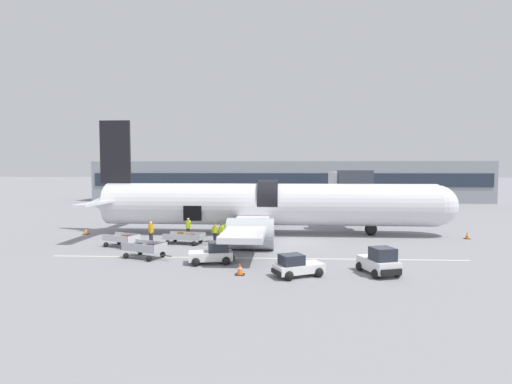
{
  "coord_description": "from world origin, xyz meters",
  "views": [
    {
      "loc": [
        -0.76,
        -34.31,
        6.38
      ],
      "look_at": [
        -3.34,
        3.04,
        4.15
      ],
      "focal_mm": 28.0,
      "sensor_mm": 36.0,
      "label": 1
    }
  ],
  "objects_px": {
    "baggage_tug_rear": "(297,267)",
    "ground_crew_loader_b": "(235,231)",
    "baggage_tug_lead": "(213,254)",
    "ground_crew_driver": "(151,232)",
    "airplane": "(263,205)",
    "ground_crew_helper": "(221,233)",
    "baggage_cart_queued": "(123,240)",
    "ground_crew_loader_a": "(227,229)",
    "ground_crew_marshal": "(188,227)",
    "baggage_cart_loading": "(185,238)",
    "baggage_cart_empty": "(146,250)",
    "ground_crew_supervisor": "(215,232)",
    "baggage_tug_mid": "(379,263)"
  },
  "relations": [
    {
      "from": "baggage_tug_lead",
      "to": "ground_crew_loader_a",
      "type": "xyz_separation_m",
      "value": [
        -0.31,
        9.1,
        0.27
      ]
    },
    {
      "from": "ground_crew_loader_a",
      "to": "ground_crew_helper",
      "type": "bearing_deg",
      "value": -95.97
    },
    {
      "from": "ground_crew_loader_a",
      "to": "ground_crew_supervisor",
      "type": "bearing_deg",
      "value": -130.44
    },
    {
      "from": "airplane",
      "to": "baggage_tug_mid",
      "type": "xyz_separation_m",
      "value": [
        7.71,
        -14.28,
        -2.08
      ]
    },
    {
      "from": "baggage_tug_lead",
      "to": "ground_crew_supervisor",
      "type": "xyz_separation_m",
      "value": [
        -1.24,
        8.01,
        0.19
      ]
    },
    {
      "from": "ground_crew_loader_a",
      "to": "ground_crew_driver",
      "type": "distance_m",
      "value": 6.63
    },
    {
      "from": "airplane",
      "to": "ground_crew_driver",
      "type": "distance_m",
      "value": 10.9
    },
    {
      "from": "ground_crew_loader_a",
      "to": "ground_crew_marshal",
      "type": "xyz_separation_m",
      "value": [
        -3.65,
        0.4,
        0.08
      ]
    },
    {
      "from": "ground_crew_marshal",
      "to": "baggage_cart_empty",
      "type": "bearing_deg",
      "value": -97.34
    },
    {
      "from": "baggage_cart_loading",
      "to": "baggage_cart_empty",
      "type": "xyz_separation_m",
      "value": [
        -1.47,
        -5.51,
        0.1
      ]
    },
    {
      "from": "ground_crew_loader_a",
      "to": "ground_crew_loader_b",
      "type": "xyz_separation_m",
      "value": [
        0.88,
        -1.27,
        0.04
      ]
    },
    {
      "from": "baggage_tug_lead",
      "to": "ground_crew_helper",
      "type": "distance_m",
      "value": 7.02
    },
    {
      "from": "ground_crew_loader_b",
      "to": "ground_crew_driver",
      "type": "relative_size",
      "value": 0.96
    },
    {
      "from": "baggage_tug_mid",
      "to": "baggage_tug_lead",
      "type": "bearing_deg",
      "value": 168.75
    },
    {
      "from": "baggage_tug_lead",
      "to": "baggage_cart_empty",
      "type": "bearing_deg",
      "value": 166.26
    },
    {
      "from": "ground_crew_supervisor",
      "to": "ground_crew_marshal",
      "type": "relative_size",
      "value": 0.83
    },
    {
      "from": "airplane",
      "to": "ground_crew_loader_b",
      "type": "xyz_separation_m",
      "value": [
        -2.22,
        -4.36,
        -1.86
      ]
    },
    {
      "from": "baggage_tug_rear",
      "to": "ground_crew_marshal",
      "type": "relative_size",
      "value": 1.74
    },
    {
      "from": "baggage_tug_rear",
      "to": "ground_crew_loader_b",
      "type": "relative_size",
      "value": 1.82
    },
    {
      "from": "baggage_cart_loading",
      "to": "ground_crew_driver",
      "type": "height_order",
      "value": "ground_crew_driver"
    },
    {
      "from": "airplane",
      "to": "baggage_cart_empty",
      "type": "bearing_deg",
      "value": -125.52
    },
    {
      "from": "baggage_cart_queued",
      "to": "ground_crew_supervisor",
      "type": "relative_size",
      "value": 2.42
    },
    {
      "from": "baggage_cart_loading",
      "to": "ground_crew_loader_b",
      "type": "bearing_deg",
      "value": 14.87
    },
    {
      "from": "baggage_cart_queued",
      "to": "ground_crew_loader_a",
      "type": "bearing_deg",
      "value": 27.01
    },
    {
      "from": "airplane",
      "to": "ground_crew_helper",
      "type": "height_order",
      "value": "airplane"
    },
    {
      "from": "baggage_cart_loading",
      "to": "baggage_tug_mid",
      "type": "bearing_deg",
      "value": -32.1
    },
    {
      "from": "baggage_tug_rear",
      "to": "ground_crew_marshal",
      "type": "bearing_deg",
      "value": 127.47
    },
    {
      "from": "airplane",
      "to": "baggage_cart_loading",
      "type": "relative_size",
      "value": 8.35
    },
    {
      "from": "ground_crew_supervisor",
      "to": "ground_crew_helper",
      "type": "bearing_deg",
      "value": -54.83
    },
    {
      "from": "baggage_tug_lead",
      "to": "baggage_cart_empty",
      "type": "xyz_separation_m",
      "value": [
        -5.03,
        1.23,
        -0.05
      ]
    },
    {
      "from": "baggage_tug_mid",
      "to": "ground_crew_driver",
      "type": "height_order",
      "value": "ground_crew_driver"
    },
    {
      "from": "baggage_cart_empty",
      "to": "ground_crew_marshal",
      "type": "bearing_deg",
      "value": 82.66
    },
    {
      "from": "baggage_cart_loading",
      "to": "ground_crew_loader_a",
      "type": "distance_m",
      "value": 4.04
    },
    {
      "from": "ground_crew_loader_a",
      "to": "ground_crew_helper",
      "type": "distance_m",
      "value": 2.12
    },
    {
      "from": "baggage_cart_empty",
      "to": "ground_crew_loader_b",
      "type": "distance_m",
      "value": 8.67
    },
    {
      "from": "ground_crew_helper",
      "to": "ground_crew_driver",
      "type": "bearing_deg",
      "value": -179.34
    },
    {
      "from": "airplane",
      "to": "ground_crew_marshal",
      "type": "distance_m",
      "value": 7.5
    },
    {
      "from": "baggage_tug_rear",
      "to": "ground_crew_marshal",
      "type": "height_order",
      "value": "ground_crew_marshal"
    },
    {
      "from": "baggage_cart_empty",
      "to": "ground_crew_helper",
      "type": "relative_size",
      "value": 2.23
    },
    {
      "from": "baggage_tug_lead",
      "to": "ground_crew_loader_a",
      "type": "distance_m",
      "value": 9.11
    },
    {
      "from": "baggage_cart_loading",
      "to": "ground_crew_helper",
      "type": "distance_m",
      "value": 3.07
    },
    {
      "from": "baggage_tug_lead",
      "to": "ground_crew_marshal",
      "type": "relative_size",
      "value": 1.74
    },
    {
      "from": "airplane",
      "to": "ground_crew_loader_b",
      "type": "distance_m",
      "value": 5.23
    },
    {
      "from": "baggage_cart_empty",
      "to": "ground_crew_driver",
      "type": "xyz_separation_m",
      "value": [
        -1.54,
        5.69,
        0.4
      ]
    },
    {
      "from": "baggage_cart_empty",
      "to": "ground_crew_supervisor",
      "type": "relative_size",
      "value": 2.51
    },
    {
      "from": "baggage_cart_queued",
      "to": "baggage_tug_rear",
      "type": "bearing_deg",
      "value": -29.8
    },
    {
      "from": "baggage_tug_lead",
      "to": "ground_crew_driver",
      "type": "relative_size",
      "value": 1.75
    },
    {
      "from": "baggage_tug_lead",
      "to": "ground_crew_supervisor",
      "type": "height_order",
      "value": "ground_crew_supervisor"
    },
    {
      "from": "baggage_cart_queued",
      "to": "baggage_cart_empty",
      "type": "bearing_deg",
      "value": -49.27
    },
    {
      "from": "ground_crew_loader_a",
      "to": "ground_crew_driver",
      "type": "height_order",
      "value": "ground_crew_driver"
    }
  ]
}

